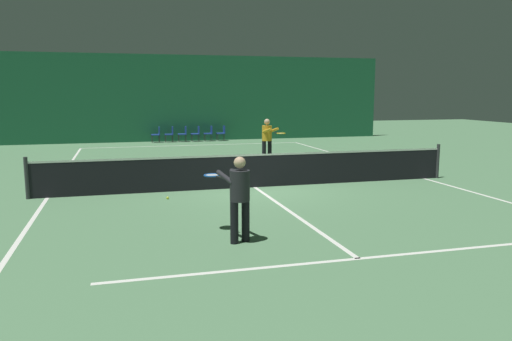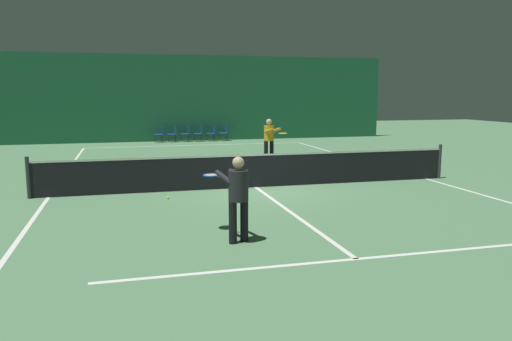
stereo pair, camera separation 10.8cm
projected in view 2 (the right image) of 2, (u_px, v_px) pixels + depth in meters
The scene contains 18 objects.
ground_plane at pixel (256, 187), 14.16m from camera, with size 60.00×60.00×0.00m, color #56845B.
backdrop_curtain at pixel (189, 98), 27.63m from camera, with size 23.00×0.12×4.71m.
court_line_baseline_far at pixel (197, 145), 25.53m from camera, with size 11.00×0.10×0.00m.
court_line_service_far at pixel (216, 159), 20.28m from camera, with size 8.25×0.10×0.00m.
court_line_service_near at pixel (356, 259), 8.05m from camera, with size 8.25×0.10×0.00m.
court_line_sideline_left at pixel (49, 197), 12.78m from camera, with size 0.10×23.80×0.00m.
court_line_sideline_right at pixel (426, 179), 15.55m from camera, with size 0.10×23.80×0.00m.
court_line_centre at pixel (256, 187), 14.16m from camera, with size 0.10×12.80×0.00m.
tennis_net at pixel (256, 170), 14.08m from camera, with size 12.00×0.10×1.07m.
player_near at pixel (237, 192), 8.86m from camera, with size 0.77×1.34×1.55m.
player_far at pixel (269, 137), 19.29m from camera, with size 0.70×1.39×1.66m.
courtside_chair_0 at pixel (160, 133), 26.97m from camera, with size 0.44×0.44×0.84m.
courtside_chair_1 at pixel (173, 133), 27.15m from camera, with size 0.44×0.44×0.84m.
courtside_chair_2 at pixel (186, 133), 27.33m from camera, with size 0.44×0.44×0.84m.
courtside_chair_3 at pixel (199, 133), 27.51m from camera, with size 0.44×0.44×0.84m.
courtside_chair_4 at pixel (212, 132), 27.69m from camera, with size 0.44×0.44×0.84m.
courtside_chair_5 at pixel (225, 132), 27.87m from camera, with size 0.44×0.44×0.84m.
tennis_ball at pixel (168, 198), 12.59m from camera, with size 0.07×0.07×0.07m.
Camera 2 is at (-3.54, -13.46, 2.66)m, focal length 35.00 mm.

